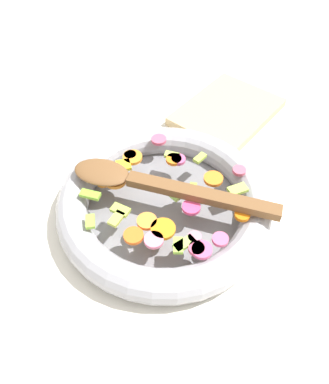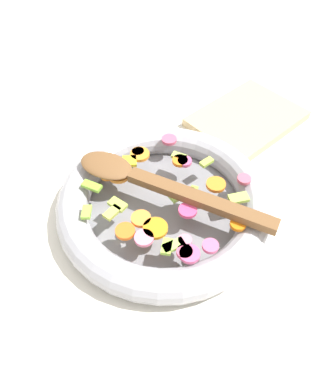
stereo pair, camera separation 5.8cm
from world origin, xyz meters
name	(u,v)px [view 1 (the left image)]	position (x,y,z in m)	size (l,w,h in m)	color
ground_plane	(164,212)	(0.00, 0.00, 0.00)	(4.00, 4.00, 0.00)	silver
skillet	(164,203)	(0.00, 0.00, 0.02)	(0.34, 0.34, 0.05)	slate
chopped_vegetables	(166,197)	(0.01, 0.01, 0.05)	(0.25, 0.24, 0.01)	orange
wooden_spoon	(151,183)	(0.01, -0.02, 0.06)	(0.16, 0.31, 0.01)	brown
cutting_board	(227,112)	(-0.28, -0.06, 0.01)	(0.21, 0.16, 0.02)	tan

